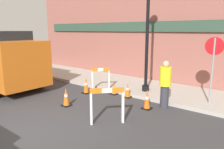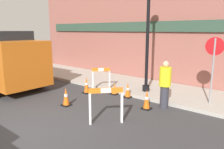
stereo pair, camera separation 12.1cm
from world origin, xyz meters
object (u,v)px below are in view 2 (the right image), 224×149
Objects in this scene: streetlamp_post at (148,16)px; work_van at (0,57)px; stop_sign at (214,60)px; person_worker at (165,83)px.

streetlamp_post is 7.00m from work_van.
stop_sign is (2.54, 0.01, -1.51)m from streetlamp_post.
stop_sign is at bearing 20.92° from work_van.
streetlamp_post is at bearing -65.01° from person_worker.
stop_sign is 9.10m from work_van.
streetlamp_post reaches higher than stop_sign.
work_van is (-7.28, -2.23, 0.54)m from person_worker.
stop_sign is at bearing 0.23° from streetlamp_post.
person_worker is at bearing -37.08° from streetlamp_post.
stop_sign is 1.77m from person_worker.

